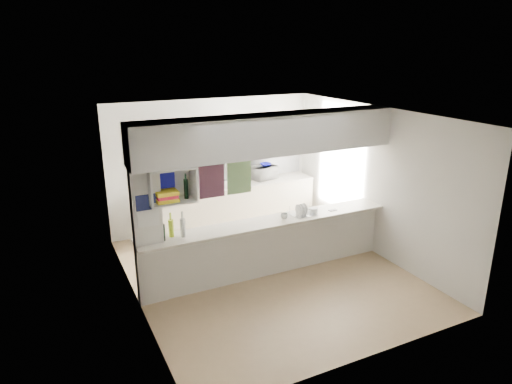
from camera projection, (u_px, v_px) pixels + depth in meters
floor at (268, 273)px, 7.48m from camera, size 4.80×4.80×0.00m
ceiling at (269, 114)px, 6.69m from camera, size 4.80×4.80×0.00m
wall_back at (213, 164)px, 9.13m from camera, size 4.20×0.00×4.20m
wall_left at (132, 220)px, 6.20m from camera, size 0.00×4.80×4.80m
wall_right at (375, 181)px, 7.96m from camera, size 0.00×4.80×4.80m
servery_partition at (259, 177)px, 6.90m from camera, size 4.20×0.50×2.60m
cubby_shelf at (170, 187)px, 6.25m from camera, size 0.65×0.35×0.50m
kitchen_run at (226, 189)px, 9.12m from camera, size 3.60×0.63×2.24m
microwave at (264, 173)px, 9.41m from camera, size 0.57×0.44×0.28m
bowl at (266, 165)px, 9.37m from camera, size 0.22×0.22×0.05m
dish_rack at (303, 210)px, 7.42m from camera, size 0.40×0.31×0.21m
cup at (284, 216)px, 7.23m from camera, size 0.15×0.15×0.09m
wine_bottles at (173, 229)px, 6.52m from camera, size 0.38×0.16×0.38m
plastic_tubs at (314, 210)px, 7.57m from camera, size 0.49×0.18×0.07m
utensil_jar at (180, 187)px, 8.68m from camera, size 0.11×0.11×0.15m
knife_block at (212, 181)px, 8.98m from camera, size 0.12×0.11×0.20m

